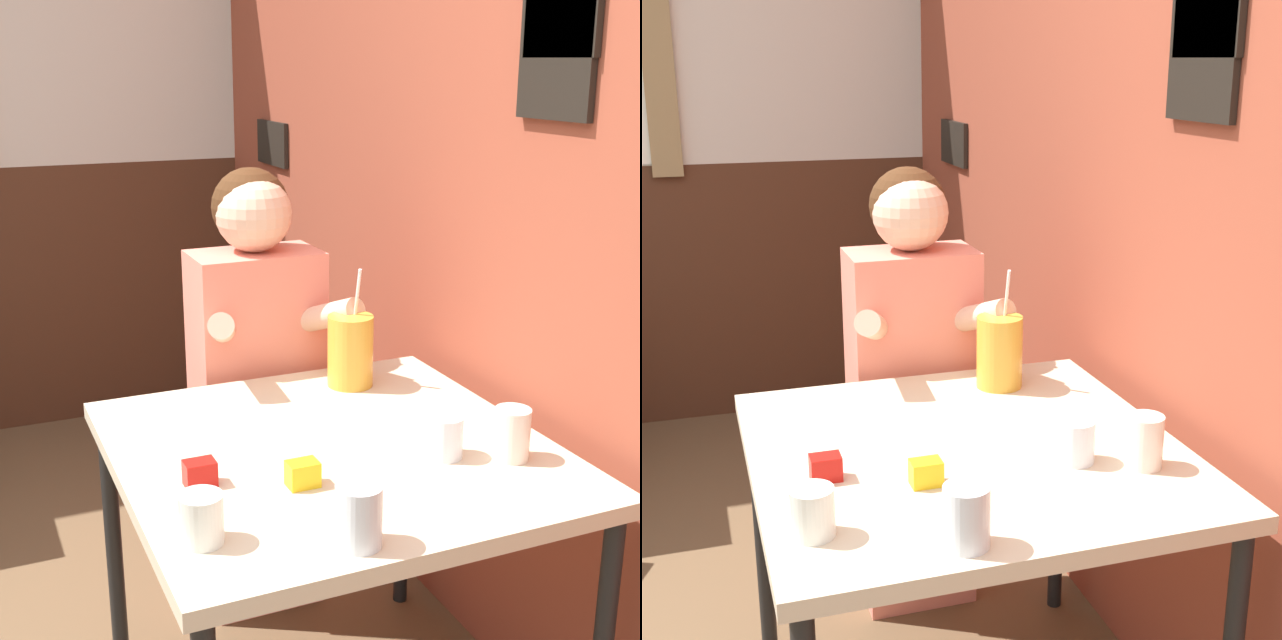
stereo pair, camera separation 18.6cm
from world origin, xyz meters
TOP-DOWN VIEW (x-y plane):
  - brick_wall_right at (1.21, 1.29)m, footprint 0.08×4.57m
  - main_table at (0.68, 0.40)m, footprint 0.89×0.91m
  - person_seated at (0.72, 0.99)m, footprint 0.42×0.40m
  - cocktail_pitcher at (0.87, 0.71)m, footprint 0.11×0.11m
  - glass_near_pitcher at (0.87, 0.26)m, footprint 0.08×0.08m
  - glass_center at (0.32, 0.13)m, footprint 0.08×0.08m
  - glass_far_side at (0.99, 0.20)m, footprint 0.07×0.07m
  - glass_by_brick at (0.56, 0.02)m, footprint 0.08×0.08m
  - condiment_ketchup at (0.37, 0.33)m, footprint 0.06×0.04m
  - condiment_mustard at (0.55, 0.25)m, footprint 0.06×0.04m

SIDE VIEW (x-z plane):
  - person_seated at x=0.72m, z-range 0.03..1.28m
  - main_table at x=0.68m, z-range 0.30..1.03m
  - condiment_ketchup at x=0.37m, z-range 0.73..0.78m
  - condiment_mustard at x=0.55m, z-range 0.73..0.78m
  - glass_center at x=0.32m, z-range 0.73..0.82m
  - glass_near_pitcher at x=0.87m, z-range 0.73..0.82m
  - glass_far_side at x=0.99m, z-range 0.73..0.84m
  - glass_by_brick at x=0.56m, z-range 0.73..0.84m
  - cocktail_pitcher at x=0.87m, z-range 0.67..0.97m
  - brick_wall_right at x=1.21m, z-range 0.00..2.70m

